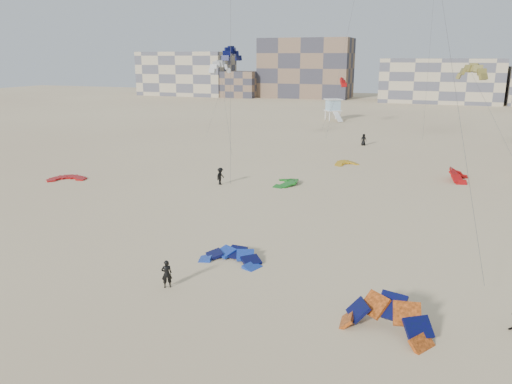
% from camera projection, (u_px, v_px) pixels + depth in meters
% --- Properties ---
extents(ground, '(320.00, 320.00, 0.00)m').
position_uv_depth(ground, '(206.00, 294.00, 27.23)').
color(ground, beige).
rests_on(ground, ground).
extents(kite_ground_blue, '(4.03, 4.25, 2.06)m').
position_uv_depth(kite_ground_blue, '(231.00, 261.00, 31.62)').
color(kite_ground_blue, '#1D32C2').
rests_on(kite_ground_blue, ground).
extents(kite_ground_orange, '(5.29, 5.30, 4.32)m').
position_uv_depth(kite_ground_orange, '(385.00, 332.00, 23.49)').
color(kite_ground_orange, orange).
rests_on(kite_ground_orange, ground).
extents(kite_ground_red, '(4.91, 4.99, 0.63)m').
position_uv_depth(kite_ground_red, '(67.00, 180.00, 52.55)').
color(kite_ground_red, '#B20017').
rests_on(kite_ground_red, ground).
extents(kite_ground_green, '(4.16, 3.94, 1.45)m').
position_uv_depth(kite_ground_green, '(285.00, 184.00, 50.81)').
color(kite_ground_green, '#19771A').
rests_on(kite_ground_green, ground).
extents(kite_ground_red_far, '(4.03, 3.94, 3.76)m').
position_uv_depth(kite_ground_red_far, '(459.00, 181.00, 52.06)').
color(kite_ground_red_far, '#B20017').
rests_on(kite_ground_red_far, ground).
extents(kite_ground_yellow, '(4.04, 4.06, 1.36)m').
position_uv_depth(kite_ground_yellow, '(346.00, 165.00, 59.77)').
color(kite_ground_yellow, '#CA9214').
rests_on(kite_ground_yellow, ground).
extents(kitesurfer_main, '(0.71, 0.66, 1.63)m').
position_uv_depth(kitesurfer_main, '(167.00, 274.00, 27.81)').
color(kitesurfer_main, black).
rests_on(kitesurfer_main, ground).
extents(kitesurfer_c, '(0.82, 1.22, 1.74)m').
position_uv_depth(kitesurfer_c, '(220.00, 176.00, 50.28)').
color(kitesurfer_c, black).
rests_on(kitesurfer_c, ground).
extents(kitesurfer_e, '(0.96, 0.77, 1.71)m').
position_uv_depth(kitesurfer_e, '(364.00, 140.00, 72.45)').
color(kitesurfer_e, black).
rests_on(kitesurfer_e, ground).
extents(kite_fly_grey, '(6.62, 9.09, 11.19)m').
position_uv_depth(kite_fly_grey, '(220.00, 68.00, 65.24)').
color(kite_fly_grey, silver).
rests_on(kite_fly_grey, ground).
extents(kite_fly_olive, '(7.51, 11.23, 11.10)m').
position_uv_depth(kite_fly_olive, '(472.00, 73.00, 53.38)').
color(kite_fly_olive, olive).
rests_on(kite_fly_olive, ground).
extents(kite_fly_navy, '(5.80, 4.39, 12.92)m').
position_uv_depth(kite_fly_navy, '(232.00, 55.00, 71.53)').
color(kite_fly_navy, '#070543').
rests_on(kite_fly_navy, ground).
extents(kite_fly_red, '(3.80, 10.50, 8.37)m').
position_uv_depth(kite_fly_red, '(343.00, 83.00, 88.17)').
color(kite_fly_red, '#B20017').
rests_on(kite_fly_red, ground).
extents(lifeguard_tower_far, '(4.17, 6.38, 4.24)m').
position_uv_depth(lifeguard_tower_far, '(333.00, 110.00, 101.34)').
color(lifeguard_tower_far, white).
rests_on(lifeguard_tower_far, ground).
extents(condo_west_a, '(30.00, 15.00, 14.00)m').
position_uv_depth(condo_west_a, '(187.00, 74.00, 166.47)').
color(condo_west_a, tan).
rests_on(condo_west_a, ground).
extents(condo_west_b, '(28.00, 14.00, 18.00)m').
position_uv_depth(condo_west_b, '(306.00, 68.00, 156.16)').
color(condo_west_b, brown).
rests_on(condo_west_b, ground).
extents(condo_mid, '(32.00, 16.00, 12.00)m').
position_uv_depth(condo_mid, '(440.00, 81.00, 139.93)').
color(condo_mid, tan).
rests_on(condo_mid, ground).
extents(condo_fill_left, '(12.00, 10.00, 8.00)m').
position_uv_depth(condo_fill_left, '(240.00, 84.00, 158.75)').
color(condo_fill_left, brown).
rests_on(condo_fill_left, ground).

